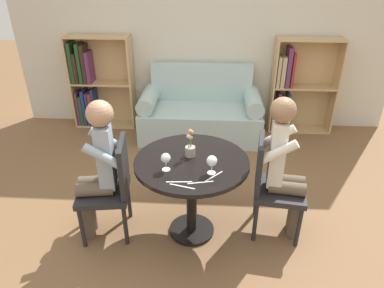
# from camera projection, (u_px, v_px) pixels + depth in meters

# --- Properties ---
(ground_plane) EXTENTS (16.00, 16.00, 0.00)m
(ground_plane) POSITION_uv_depth(u_px,v_px,m) (192.00, 231.00, 3.09)
(ground_plane) COLOR brown
(back_wall) EXTENTS (5.20, 0.05, 2.70)m
(back_wall) POSITION_uv_depth(u_px,v_px,m) (203.00, 29.00, 4.54)
(back_wall) COLOR beige
(back_wall) RESTS_ON ground_plane
(round_table) EXTENTS (0.93, 0.93, 0.75)m
(round_table) POSITION_uv_depth(u_px,v_px,m) (192.00, 176.00, 2.81)
(round_table) COLOR black
(round_table) RESTS_ON ground_plane
(couch) EXTENTS (1.60, 0.80, 0.92)m
(couch) POSITION_uv_depth(u_px,v_px,m) (201.00, 114.00, 4.66)
(couch) COLOR #A8C1C1
(couch) RESTS_ON ground_plane
(bookshelf_left) EXTENTS (0.86, 0.28, 1.28)m
(bookshelf_left) POSITION_uv_depth(u_px,v_px,m) (94.00, 84.00, 4.83)
(bookshelf_left) COLOR tan
(bookshelf_left) RESTS_ON ground_plane
(bookshelf_right) EXTENTS (0.86, 0.28, 1.28)m
(bookshelf_right) POSITION_uv_depth(u_px,v_px,m) (294.00, 88.00, 4.69)
(bookshelf_right) COLOR tan
(bookshelf_right) RESTS_ON ground_plane
(chair_left) EXTENTS (0.48, 0.48, 0.90)m
(chair_left) POSITION_uv_depth(u_px,v_px,m) (111.00, 185.00, 2.87)
(chair_left) COLOR #232326
(chair_left) RESTS_ON ground_plane
(chair_right) EXTENTS (0.47, 0.47, 0.90)m
(chair_right) POSITION_uv_depth(u_px,v_px,m) (272.00, 183.00, 2.90)
(chair_right) COLOR #232326
(chair_right) RESTS_ON ground_plane
(person_left) EXTENTS (0.45, 0.38, 1.25)m
(person_left) POSITION_uv_depth(u_px,v_px,m) (98.00, 168.00, 2.77)
(person_left) COLOR brown
(person_left) RESTS_ON ground_plane
(person_right) EXTENTS (0.44, 0.37, 1.26)m
(person_right) POSITION_uv_depth(u_px,v_px,m) (285.00, 167.00, 2.79)
(person_right) COLOR brown
(person_right) RESTS_ON ground_plane
(wine_glass_left) EXTENTS (0.08, 0.08, 0.14)m
(wine_glass_left) POSITION_uv_depth(u_px,v_px,m) (166.00, 159.00, 2.57)
(wine_glass_left) COLOR white
(wine_glass_left) RESTS_ON round_table
(wine_glass_right) EXTENTS (0.08, 0.08, 0.15)m
(wine_glass_right) POSITION_uv_depth(u_px,v_px,m) (212.00, 161.00, 2.53)
(wine_glass_right) COLOR white
(wine_glass_right) RESTS_ON round_table
(flower_vase) EXTENTS (0.08, 0.08, 0.24)m
(flower_vase) POSITION_uv_depth(u_px,v_px,m) (190.00, 147.00, 2.76)
(flower_vase) COLOR #9E9384
(flower_vase) RESTS_ON round_table
(knife_left_setting) EXTENTS (0.19, 0.06, 0.00)m
(knife_left_setting) POSITION_uv_depth(u_px,v_px,m) (182.00, 186.00, 2.42)
(knife_left_setting) COLOR silver
(knife_left_setting) RESTS_ON round_table
(fork_left_setting) EXTENTS (0.13, 0.15, 0.00)m
(fork_left_setting) POSITION_uv_depth(u_px,v_px,m) (214.00, 176.00, 2.53)
(fork_left_setting) COLOR silver
(fork_left_setting) RESTS_ON round_table
(knife_right_setting) EXTENTS (0.19, 0.05, 0.00)m
(knife_right_setting) POSITION_uv_depth(u_px,v_px,m) (201.00, 182.00, 2.46)
(knife_right_setting) COLOR silver
(knife_right_setting) RESTS_ON round_table
(fork_right_setting) EXTENTS (0.19, 0.02, 0.00)m
(fork_right_setting) POSITION_uv_depth(u_px,v_px,m) (179.00, 182.00, 2.47)
(fork_right_setting) COLOR silver
(fork_right_setting) RESTS_ON round_table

